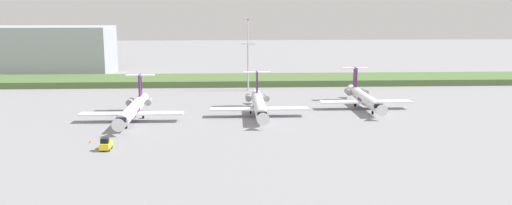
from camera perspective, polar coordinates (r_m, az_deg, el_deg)
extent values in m
plane|color=gray|center=(140.62, -0.34, 0.14)|extent=(500.00, 500.00, 0.00)
cube|color=#4C6B38|center=(173.70, -0.80, 2.48)|extent=(320.00, 20.00, 2.01)
cylinder|color=white|center=(119.69, -13.34, -0.81)|extent=(2.70, 24.00, 2.70)
cone|color=white|center=(106.74, -14.65, -2.24)|extent=(2.70, 3.00, 2.70)
cone|color=white|center=(133.23, -12.25, 0.38)|extent=(2.30, 4.00, 2.29)
cube|color=black|center=(108.45, -14.45, -1.77)|extent=(2.02, 1.80, 0.90)
cylinder|color=#591E66|center=(119.72, -13.33, -0.88)|extent=(2.76, 3.60, 2.76)
cube|color=white|center=(120.09, -16.18, -1.20)|extent=(11.00, 3.20, 0.36)
cube|color=white|center=(117.88, -10.59, -1.17)|extent=(11.00, 3.20, 0.36)
cube|color=#591E66|center=(129.68, -12.53, 1.86)|extent=(0.36, 3.20, 5.20)
cube|color=white|center=(129.64, -12.55, 2.93)|extent=(6.80, 1.80, 0.24)
cylinder|color=gray|center=(128.95, -13.58, 0.08)|extent=(1.50, 3.40, 1.50)
cylinder|color=gray|center=(128.17, -11.61, 0.10)|extent=(1.50, 3.40, 1.50)
cylinder|color=gray|center=(112.84, -13.99, -2.27)|extent=(0.20, 0.20, 0.65)
cylinder|color=black|center=(112.96, -13.98, -2.55)|extent=(0.30, 0.90, 0.90)
cylinder|color=black|center=(122.75, -13.97, -1.51)|extent=(0.35, 0.90, 0.90)
cylinder|color=black|center=(122.07, -12.22, -1.50)|extent=(0.35, 0.90, 0.90)
cylinder|color=white|center=(121.85, 0.35, -0.32)|extent=(2.70, 24.00, 2.70)
cone|color=white|center=(108.65, 0.73, -1.66)|extent=(2.70, 3.00, 2.70)
cone|color=white|center=(135.61, 0.04, 0.80)|extent=(2.29, 4.00, 2.29)
cube|color=black|center=(110.40, 0.67, -1.22)|extent=(2.03, 1.80, 0.90)
cylinder|color=#591E66|center=(121.88, 0.35, -0.39)|extent=(2.76, 3.60, 2.76)
cube|color=white|center=(120.82, -2.42, -0.72)|extent=(11.00, 3.20, 0.36)
cube|color=white|center=(121.44, 3.16, -0.66)|extent=(11.00, 3.20, 0.36)
cube|color=#591E66|center=(132.03, 0.10, 2.27)|extent=(0.36, 3.20, 5.20)
cube|color=white|center=(132.00, 0.10, 3.32)|extent=(6.80, 1.80, 0.24)
cylinder|color=gray|center=(130.76, -0.85, 0.52)|extent=(1.50, 3.40, 1.50)
cylinder|color=gray|center=(130.98, 1.12, 0.54)|extent=(1.50, 3.40, 1.50)
cylinder|color=gray|center=(114.87, 0.55, -1.73)|extent=(0.20, 0.20, 0.65)
cylinder|color=black|center=(114.99, 0.55, -2.00)|extent=(0.30, 0.90, 0.90)
cylinder|color=black|center=(124.51, -0.58, -1.02)|extent=(0.35, 0.90, 0.90)
cylinder|color=black|center=(124.71, 1.17, -1.00)|extent=(0.35, 0.90, 0.90)
cylinder|color=white|center=(133.51, 11.82, 0.42)|extent=(2.70, 24.00, 2.70)
cone|color=white|center=(120.72, 13.40, -0.71)|extent=(2.70, 3.00, 2.70)
cone|color=white|center=(146.91, 10.47, 1.38)|extent=(2.30, 4.00, 2.29)
cube|color=black|center=(122.42, 13.17, -0.32)|extent=(2.02, 1.80, 0.90)
cylinder|color=#591E66|center=(133.54, 11.81, 0.35)|extent=(2.76, 3.60, 2.76)
cube|color=white|center=(131.30, 9.42, 0.06)|extent=(11.00, 3.20, 0.36)
cube|color=white|center=(134.27, 14.35, 0.10)|extent=(11.00, 3.20, 0.36)
cube|color=#591E66|center=(143.45, 10.79, 2.75)|extent=(0.36, 3.20, 5.20)
cube|color=white|center=(143.44, 10.79, 3.71)|extent=(6.80, 1.80, 0.24)
cylinder|color=gray|center=(141.76, 10.02, 1.15)|extent=(1.50, 3.40, 1.50)
cylinder|color=gray|center=(142.82, 11.78, 1.15)|extent=(1.50, 3.40, 1.50)
cylinder|color=gray|center=(126.71, 12.62, -0.82)|extent=(0.20, 0.20, 0.65)
cylinder|color=black|center=(126.82, 12.61, -1.07)|extent=(0.30, 0.90, 0.90)
cylinder|color=black|center=(135.70, 10.76, -0.24)|extent=(0.35, 0.90, 0.90)
cylinder|color=black|center=(136.63, 12.31, -0.23)|extent=(0.35, 0.90, 0.90)
cylinder|color=#B2B2B7|center=(157.39, -0.86, 3.78)|extent=(0.50, 0.50, 13.69)
cylinder|color=#B2B2B7|center=(156.49, -0.88, 7.61)|extent=(0.28, 0.28, 7.37)
cube|color=#B2B2B7|center=(156.70, -0.87, 6.41)|extent=(4.40, 0.20, 0.20)
sphere|color=red|center=(156.34, -0.88, 9.05)|extent=(0.50, 0.50, 0.50)
cube|color=#9EA3AD|center=(211.54, -24.80, 5.12)|extent=(69.61, 21.33, 17.84)
cube|color=yellow|center=(97.31, -16.08, -4.51)|extent=(1.70, 3.20, 1.10)
cube|color=black|center=(96.54, -16.18, -4.02)|extent=(1.36, 1.10, 0.90)
cylinder|color=black|center=(96.73, -16.62, -4.97)|extent=(0.22, 0.60, 0.60)
cylinder|color=black|center=(96.38, -15.75, -4.98)|extent=(0.22, 0.60, 0.60)
cylinder|color=black|center=(98.53, -16.36, -4.67)|extent=(0.22, 0.60, 0.60)
cylinder|color=black|center=(98.19, -15.50, -4.68)|extent=(0.22, 0.60, 0.60)
cone|color=orange|center=(103.38, -17.63, -4.05)|extent=(0.44, 0.44, 0.55)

